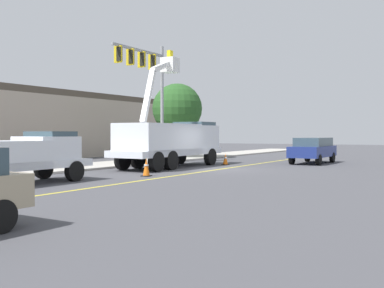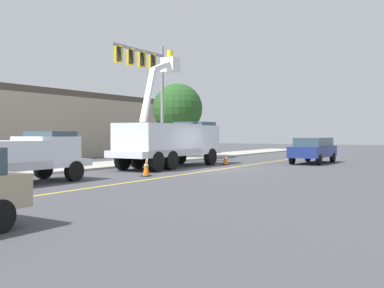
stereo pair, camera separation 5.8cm
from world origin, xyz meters
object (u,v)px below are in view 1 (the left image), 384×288
Objects in this scene: utility_bucket_truck at (171,140)px; service_pickup_truck at (21,155)px; traffic_cone_mid_front at (146,167)px; traffic_signal_mast at (147,76)px; traffic_cone_mid_rear at (225,159)px; passing_minivan at (313,149)px.

utility_bucket_truck is 10.34m from service_pickup_truck.
traffic_signal_mast is at bearing 31.52° from traffic_cone_mid_front.
traffic_cone_mid_rear is (13.48, -3.14, -0.77)m from service_pickup_truck.
passing_minivan is 6.09m from traffic_cone_mid_rear.
service_pickup_truck is 8.05× the size of traffic_cone_mid_rear.
service_pickup_truck is 13.86m from traffic_cone_mid_rear.
passing_minivan reaches higher than traffic_cone_mid_front.
service_pickup_truck is at bearing 174.55° from utility_bucket_truck.
traffic_cone_mid_front is 10.14m from traffic_signal_mast.
utility_bucket_truck is 5.36m from traffic_signal_mast.
traffic_cone_mid_front is at bearing -162.66° from utility_bucket_truck.
traffic_cone_mid_rear is (-3.89, 4.65, -0.62)m from passing_minivan.
traffic_cone_mid_rear is at bearing -34.01° from utility_bucket_truck.
utility_bucket_truck is 11.71× the size of traffic_cone_mid_rear.
passing_minivan is (7.08, -6.80, -0.64)m from utility_bucket_truck.
traffic_cone_mid_front is 1.17× the size of traffic_cone_mid_rear.
service_pickup_truck is (-10.28, 0.98, -0.49)m from utility_bucket_truck.
traffic_cone_mid_front reaches higher than traffic_cone_mid_rear.
service_pickup_truck is at bearing 166.90° from traffic_cone_mid_rear.
service_pickup_truck reaches higher than passing_minivan.
traffic_cone_mid_front is at bearing 157.67° from passing_minivan.
utility_bucket_truck is at bearing -124.91° from traffic_signal_mast.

